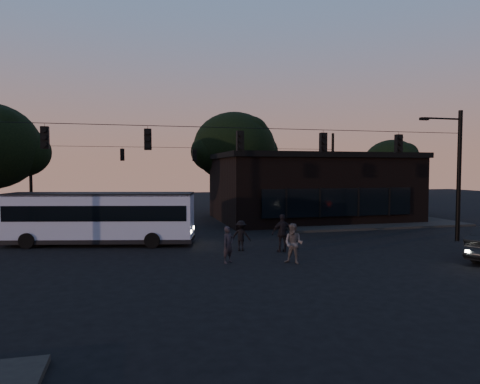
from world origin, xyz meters
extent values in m
plane|color=black|center=(0.00, 0.00, 0.00)|extent=(120.00, 120.00, 0.00)
cube|color=black|center=(12.00, 14.00, 0.07)|extent=(14.00, 10.00, 0.15)
cube|color=black|center=(9.00, 16.00, 2.50)|extent=(15.00, 10.00, 5.00)
cube|color=black|center=(9.00, 16.00, 5.20)|extent=(15.40, 10.40, 0.40)
cube|color=black|center=(9.00, 10.88, 1.80)|extent=(11.50, 0.18, 2.00)
cylinder|color=black|center=(4.00, 22.00, 2.00)|extent=(0.44, 0.44, 4.00)
ellipsoid|color=black|center=(4.00, 22.00, 6.20)|extent=(7.60, 7.60, 6.46)
cylinder|color=black|center=(18.00, 18.00, 1.50)|extent=(0.44, 0.44, 3.00)
ellipsoid|color=black|center=(18.00, 18.00, 4.65)|extent=(5.20, 5.20, 4.42)
cylinder|color=black|center=(13.00, 4.00, 3.75)|extent=(0.24, 0.24, 7.50)
cylinder|color=black|center=(0.00, 4.00, 6.20)|extent=(26.00, 0.03, 0.03)
cube|color=black|center=(-9.00, 4.00, 5.55)|extent=(0.34, 0.30, 1.00)
cube|color=black|center=(-4.50, 4.00, 5.55)|extent=(0.34, 0.30, 1.00)
cube|color=black|center=(0.00, 4.00, 5.55)|extent=(0.34, 0.30, 1.00)
cube|color=black|center=(4.50, 4.00, 5.55)|extent=(0.34, 0.30, 1.00)
cube|color=black|center=(9.00, 4.00, 5.55)|extent=(0.34, 0.30, 1.00)
cylinder|color=black|center=(-13.00, 20.00, 3.75)|extent=(0.24, 0.24, 7.50)
cylinder|color=black|center=(13.00, 20.00, 3.75)|extent=(0.24, 0.24, 7.50)
cylinder|color=black|center=(0.00, 20.00, 6.00)|extent=(26.00, 0.03, 0.03)
cube|color=black|center=(-6.00, 20.00, 5.35)|extent=(0.34, 0.30, 1.00)
cube|color=black|center=(0.00, 20.00, 5.35)|extent=(0.34, 0.30, 1.00)
cube|color=black|center=(6.00, 20.00, 5.35)|extent=(0.34, 0.30, 1.00)
cube|color=#A1A9CC|center=(-6.94, 7.75, 1.59)|extent=(10.28, 4.46, 2.37)
cube|color=black|center=(-6.94, 7.75, 1.82)|extent=(9.90, 4.41, 0.82)
cube|color=black|center=(-6.94, 7.75, 2.78)|extent=(10.28, 4.46, 0.14)
cube|color=black|center=(-6.94, 7.75, 0.32)|extent=(10.39, 4.54, 0.23)
cylinder|color=black|center=(-10.62, 7.42, 0.41)|extent=(0.85, 0.41, 0.82)
cylinder|color=black|center=(-10.11, 9.64, 0.41)|extent=(0.85, 0.41, 0.82)
cylinder|color=black|center=(-4.26, 5.97, 0.41)|extent=(0.85, 0.41, 0.82)
cylinder|color=black|center=(-3.76, 8.19, 0.41)|extent=(0.85, 0.41, 0.82)
imported|color=black|center=(-1.16, 1.54, 0.81)|extent=(0.71, 0.66, 1.62)
imported|color=#554E4E|center=(1.59, 0.70, 0.88)|extent=(1.09, 1.07, 1.77)
imported|color=black|center=(2.02, 3.29, 0.95)|extent=(1.12, 0.48, 1.90)
imported|color=black|center=(0.10, 4.15, 0.77)|extent=(1.14, 0.94, 1.54)
camera|label=1|loc=(-5.24, -16.74, 4.13)|focal=32.00mm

